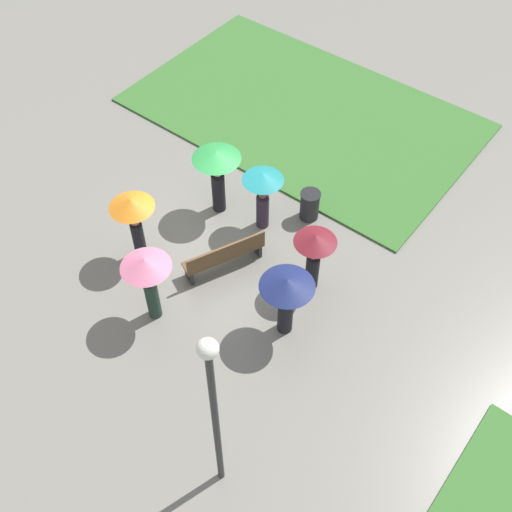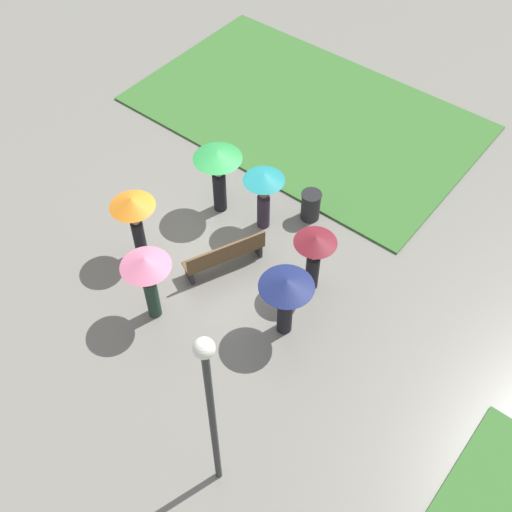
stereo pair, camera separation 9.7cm
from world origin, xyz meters
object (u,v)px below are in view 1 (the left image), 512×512
Objects in this scene: crowd_person_maroon at (314,251)px; lamp_post at (213,402)px; crowd_person_green at (217,167)px; crowd_person_orange at (133,213)px; trash_bin at (310,205)px; crowd_person_navy at (287,293)px; crowd_person_teal at (263,188)px; park_bench at (225,255)px; crowd_person_pink at (147,273)px.

lamp_post is at bearing 21.72° from crowd_person_maroon.
crowd_person_orange is at bearing -3.61° from crowd_person_green.
trash_bin is 0.42× the size of crowd_person_green.
crowd_person_navy is at bearing 148.91° from crowd_person_orange.
crowd_person_orange is at bearing -35.03° from trash_bin.
trash_bin is 0.47× the size of crowd_person_maroon.
crowd_person_maroon is at bearing -66.52° from crowd_person_teal.
crowd_person_teal is (-5.54, -3.29, -1.70)m from lamp_post.
trash_bin is 0.43× the size of crowd_person_orange.
lamp_post is 2.75× the size of crowd_person_maroon.
crowd_person_navy is 0.91× the size of crowd_person_green.
crowd_person_pink is at bearing 13.14° from park_bench.
crowd_person_pink is 1.03× the size of crowd_person_orange.
crowd_person_maroon is (1.76, 1.28, 0.80)m from trash_bin.
crowd_person_navy is (-3.38, -1.02, -1.67)m from lamp_post.
park_bench is 2.66m from trash_bin.
crowd_person_pink is 1.01× the size of crowd_person_green.
crowd_person_maroon is 4.14m from crowd_person_orange.
crowd_person_pink is at bearing 107.27° from crowd_person_orange.
park_bench is 1.12× the size of crowd_person_teal.
crowd_person_green reaches higher than crowd_person_orange.
lamp_post is at bearing 36.63° from crowd_person_navy.
crowd_person_orange is (-2.97, -4.99, -1.54)m from lamp_post.
crowd_person_teal is at bearing -150.27° from park_bench.
crowd_person_pink reaches higher than trash_bin.
crowd_person_green is (-1.93, -3.49, 0.12)m from crowd_person_navy.
trash_bin is 3.57m from crowd_person_navy.
trash_bin is at bearing -168.75° from park_bench.
crowd_person_navy is (1.34, 0.23, 0.11)m from crowd_person_maroon.
crowd_person_maroon is at bearing 36.14° from trash_bin.
crowd_person_green reaches higher than park_bench.
crowd_person_pink is 1.81m from crowd_person_orange.
trash_bin is 0.42× the size of crowd_person_pink.
crowd_person_green is at bearing -93.29° from crowd_person_maroon.
crowd_person_navy is at bearing 26.01° from trash_bin.
park_bench is 1.02× the size of crowd_person_pink.
crowd_person_maroon is at bearing 168.13° from crowd_person_orange.
crowd_person_pink is (1.47, -2.50, 0.18)m from crowd_person_navy.
crowd_person_green is at bearing -130.36° from crowd_person_pink.
crowd_person_orange is (0.41, -3.98, 0.13)m from crowd_person_navy.
lamp_post is 2.67× the size of crowd_person_teal.
crowd_person_orange is at bearing -57.94° from crowd_person_maroon.
lamp_post is 5.80× the size of trash_bin.
crowd_person_maroon is 0.98× the size of crowd_person_navy.
lamp_post reaches higher than trash_bin.
crowd_person_green is at bearing 145.56° from crowd_person_teal.
crowd_person_green is (-0.59, -3.26, 0.23)m from crowd_person_maroon.
crowd_person_pink is at bearing -12.21° from trash_bin.
park_bench is 5.58m from lamp_post.
park_bench is 1.16× the size of crowd_person_maroon.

